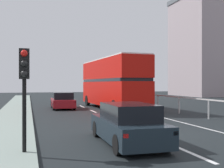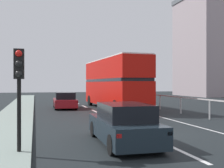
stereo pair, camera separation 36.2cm
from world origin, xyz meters
The scene contains 7 objects.
ground_plane centered at (0.00, 0.00, -0.05)m, with size 73.17×120.00×0.10m, color black.
lane_paint_markings centered at (1.99, 8.73, 0.00)m, with size 3.50×46.00×0.01m.
bridge_side_railing centered at (5.68, 9.00, 0.98)m, with size 0.10×42.00×1.23m.
double_decker_bus_red centered at (2.04, 12.25, 2.30)m, with size 2.97×11.08×4.29m.
hatchback_car_near centered at (-1.45, -1.45, 0.70)m, with size 1.87×4.53×1.46m.
traffic_signal_pole centered at (-5.00, -2.29, 2.44)m, with size 0.30×0.42×3.08m.
sedan_car_ahead centered at (-2.03, 13.58, 0.68)m, with size 1.97×4.20×1.42m.
Camera 2 is at (-4.54, -11.17, 2.18)m, focal length 45.29 mm.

